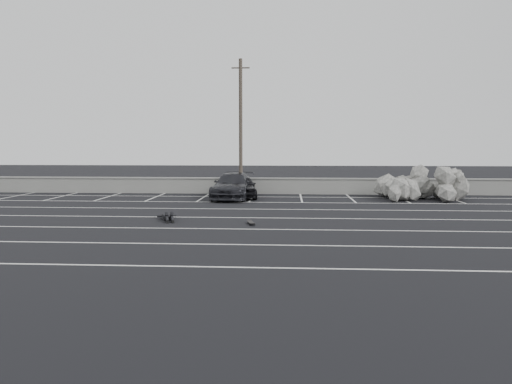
# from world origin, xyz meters

# --- Properties ---
(ground) EXTENTS (120.00, 120.00, 0.00)m
(ground) POSITION_xyz_m (0.00, 0.00, 0.00)
(ground) COLOR black
(ground) RESTS_ON ground
(seawall) EXTENTS (50.00, 0.45, 1.06)m
(seawall) POSITION_xyz_m (0.00, 14.00, 0.55)
(seawall) COLOR gray
(seawall) RESTS_ON ground
(stall_lines) EXTENTS (36.00, 20.05, 0.01)m
(stall_lines) POSITION_xyz_m (-0.08, 4.41, 0.00)
(stall_lines) COLOR silver
(stall_lines) RESTS_ON ground
(car_left) EXTENTS (2.27, 4.28, 1.39)m
(car_left) POSITION_xyz_m (0.36, 11.43, 0.69)
(car_left) COLOR black
(car_left) RESTS_ON ground
(car_right) EXTENTS (2.48, 5.41, 1.53)m
(car_right) POSITION_xyz_m (-0.09, 10.97, 0.77)
(car_right) COLOR black
(car_right) RESTS_ON ground
(utility_pole) EXTENTS (1.16, 0.23, 8.66)m
(utility_pole) POSITION_xyz_m (0.15, 13.20, 4.39)
(utility_pole) COLOR #4C4238
(utility_pole) RESTS_ON ground
(trash_bin) EXTENTS (0.57, 0.57, 0.81)m
(trash_bin) POSITION_xyz_m (9.46, 12.90, 0.41)
(trash_bin) COLOR #252427
(trash_bin) RESTS_ON ground
(riprap_pile) EXTENTS (5.36, 4.14, 1.48)m
(riprap_pile) POSITION_xyz_m (10.67, 11.41, 0.59)
(riprap_pile) COLOR #9C9992
(riprap_pile) RESTS_ON ground
(person) EXTENTS (2.27, 2.77, 0.44)m
(person) POSITION_xyz_m (-2.02, 2.31, 0.22)
(person) COLOR black
(person) RESTS_ON ground
(skateboard) EXTENTS (0.38, 0.79, 0.09)m
(skateboard) POSITION_xyz_m (1.71, 1.16, 0.07)
(skateboard) COLOR black
(skateboard) RESTS_ON ground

